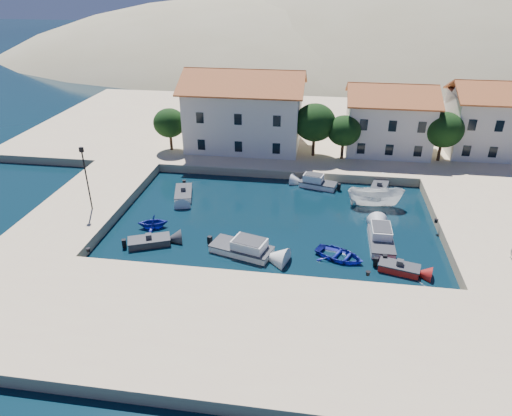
# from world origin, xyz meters

# --- Properties ---
(ground) EXTENTS (400.00, 400.00, 0.00)m
(ground) POSITION_xyz_m (0.00, 0.00, 0.00)
(ground) COLOR black
(ground) RESTS_ON ground
(quay_south) EXTENTS (52.00, 12.00, 1.00)m
(quay_south) POSITION_xyz_m (0.00, -6.00, 0.50)
(quay_south) COLOR #CFB18D
(quay_south) RESTS_ON ground
(quay_east) EXTENTS (11.00, 20.00, 1.00)m
(quay_east) POSITION_xyz_m (20.50, 10.00, 0.50)
(quay_east) COLOR #CFB18D
(quay_east) RESTS_ON ground
(quay_west) EXTENTS (8.00, 20.00, 1.00)m
(quay_west) POSITION_xyz_m (-19.00, 10.00, 0.50)
(quay_west) COLOR #CFB18D
(quay_west) RESTS_ON ground
(quay_north) EXTENTS (80.00, 36.00, 1.00)m
(quay_north) POSITION_xyz_m (2.00, 38.00, 0.50)
(quay_north) COLOR #CFB18D
(quay_north) RESTS_ON ground
(hills) EXTENTS (254.00, 176.00, 99.00)m
(hills) POSITION_xyz_m (20.64, 123.62, -23.40)
(hills) COLOR #968B66
(hills) RESTS_ON ground
(building_left) EXTENTS (14.70, 9.45, 9.70)m
(building_left) POSITION_xyz_m (-6.00, 28.00, 5.94)
(building_left) COLOR silver
(building_left) RESTS_ON quay_north
(building_mid) EXTENTS (10.50, 8.40, 8.30)m
(building_mid) POSITION_xyz_m (12.00, 29.00, 5.22)
(building_mid) COLOR silver
(building_mid) RESTS_ON quay_north
(building_right) EXTENTS (9.45, 8.40, 8.80)m
(building_right) POSITION_xyz_m (24.00, 30.00, 5.47)
(building_right) COLOR silver
(building_right) RESTS_ON quay_north
(trees) EXTENTS (37.30, 5.30, 6.45)m
(trees) POSITION_xyz_m (4.51, 25.46, 4.84)
(trees) COLOR #382314
(trees) RESTS_ON quay_north
(lamppost) EXTENTS (0.35, 0.25, 6.22)m
(lamppost) POSITION_xyz_m (-17.50, 8.00, 4.75)
(lamppost) COLOR black
(lamppost) RESTS_ON quay_west
(bollards) EXTENTS (29.36, 9.56, 0.30)m
(bollards) POSITION_xyz_m (2.80, 3.87, 1.15)
(bollards) COLOR black
(bollards) RESTS_ON ground
(motorboat_grey_sw) EXTENTS (3.95, 2.86, 1.25)m
(motorboat_grey_sw) POSITION_xyz_m (-10.43, 4.11, 0.30)
(motorboat_grey_sw) COLOR #323337
(motorboat_grey_sw) RESTS_ON ground
(cabin_cruiser_south) EXTENTS (5.69, 3.62, 1.60)m
(cabin_cruiser_south) POSITION_xyz_m (-2.21, 4.03, 0.48)
(cabin_cruiser_south) COLOR white
(cabin_cruiser_south) RESTS_ON ground
(rowboat_south) EXTENTS (4.98, 4.38, 0.86)m
(rowboat_south) POSITION_xyz_m (6.02, 4.39, 0.00)
(rowboat_south) COLOR #1C259A
(rowboat_south) RESTS_ON ground
(motorboat_red_se) EXTENTS (3.42, 2.16, 1.25)m
(motorboat_red_se) POSITION_xyz_m (10.68, 3.15, 0.30)
(motorboat_red_se) COLOR maroon
(motorboat_red_se) RESTS_ON ground
(cabin_cruiser_east) EXTENTS (2.02, 4.99, 1.60)m
(cabin_cruiser_east) POSITION_xyz_m (9.63, 7.06, 0.48)
(cabin_cruiser_east) COLOR white
(cabin_cruiser_east) RESTS_ON ground
(boat_east) EXTENTS (5.62, 2.21, 2.16)m
(boat_east) POSITION_xyz_m (9.71, 14.57, 0.00)
(boat_east) COLOR white
(boat_east) RESTS_ON ground
(motorboat_white_ne) EXTENTS (2.46, 3.81, 1.25)m
(motorboat_white_ne) POSITION_xyz_m (10.48, 18.37, 0.30)
(motorboat_white_ne) COLOR white
(motorboat_white_ne) RESTS_ON ground
(rowboat_west) EXTENTS (3.29, 3.04, 1.44)m
(rowboat_west) POSITION_xyz_m (-11.13, 7.06, 0.00)
(rowboat_west) COLOR #1C259A
(rowboat_west) RESTS_ON ground
(motorboat_white_west) EXTENTS (2.64, 4.23, 1.25)m
(motorboat_white_west) POSITION_xyz_m (-10.25, 14.00, 0.29)
(motorboat_white_west) COLOR white
(motorboat_white_west) RESTS_ON ground
(cabin_cruiser_north) EXTENTS (4.31, 2.63, 1.60)m
(cabin_cruiser_north) POSITION_xyz_m (3.86, 18.38, 0.48)
(cabin_cruiser_north) COLOR white
(cabin_cruiser_north) RESTS_ON ground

